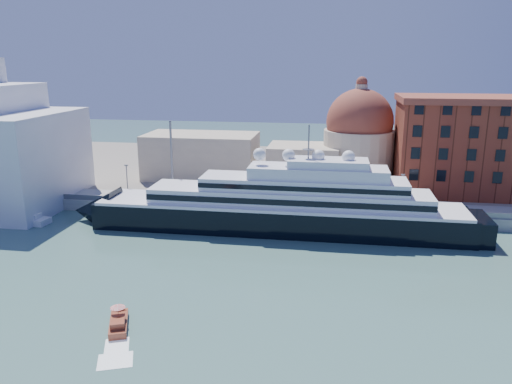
# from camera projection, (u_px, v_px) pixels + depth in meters

# --- Properties ---
(ground) EXTENTS (400.00, 400.00, 0.00)m
(ground) POSITION_uv_depth(u_px,v_px,m) (229.00, 275.00, 79.95)
(ground) COLOR #345B53
(ground) RESTS_ON ground
(quay) EXTENTS (180.00, 10.00, 2.50)m
(quay) POSITION_uv_depth(u_px,v_px,m) (261.00, 208.00, 112.08)
(quay) COLOR gray
(quay) RESTS_ON ground
(land) EXTENTS (260.00, 72.00, 2.00)m
(land) POSITION_uv_depth(u_px,v_px,m) (281.00, 170.00, 151.28)
(land) COLOR slate
(land) RESTS_ON ground
(quay_fence) EXTENTS (180.00, 0.10, 1.20)m
(quay_fence) POSITION_uv_depth(u_px,v_px,m) (258.00, 205.00, 107.31)
(quay_fence) COLOR slate
(quay_fence) RESTS_ON quay
(superyacht) EXTENTS (84.07, 11.65, 25.12)m
(superyacht) POSITION_uv_depth(u_px,v_px,m) (267.00, 209.00, 100.34)
(superyacht) COLOR black
(superyacht) RESTS_ON ground
(service_barge) EXTENTS (11.01, 4.70, 2.40)m
(service_barge) POSITION_uv_depth(u_px,v_px,m) (26.00, 220.00, 105.24)
(service_barge) COLOR white
(service_barge) RESTS_ON ground
(water_taxi) EXTENTS (4.37, 6.89, 3.11)m
(water_taxi) POSITION_uv_depth(u_px,v_px,m) (118.00, 323.00, 64.00)
(water_taxi) COLOR maroon
(water_taxi) RESTS_ON ground
(warehouse) EXTENTS (43.00, 19.00, 23.25)m
(warehouse) POSITION_uv_depth(u_px,v_px,m) (489.00, 145.00, 118.15)
(warehouse) COLOR brown
(warehouse) RESTS_ON land
(church) EXTENTS (66.00, 18.00, 25.50)m
(church) POSITION_uv_depth(u_px,v_px,m) (298.00, 148.00, 131.27)
(church) COLOR beige
(church) RESTS_ON land
(lamp_posts) EXTENTS (120.80, 2.40, 18.00)m
(lamp_posts) POSITION_uv_depth(u_px,v_px,m) (203.00, 170.00, 110.15)
(lamp_posts) COLOR slate
(lamp_posts) RESTS_ON quay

